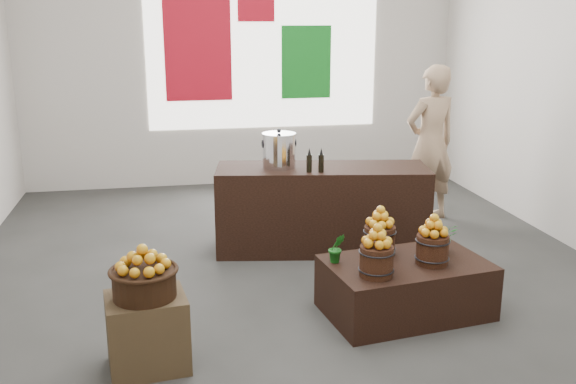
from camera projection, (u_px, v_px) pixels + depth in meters
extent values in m
plane|color=#363633|center=(291.00, 274.00, 5.96)|extent=(7.00, 7.00, 0.00)
cube|color=beige|center=(242.00, 41.00, 8.75)|extent=(6.00, 0.04, 4.00)
cube|color=white|center=(263.00, 40.00, 8.79)|extent=(3.20, 0.02, 2.40)
cube|color=#B60E1F|center=(198.00, 49.00, 8.64)|extent=(0.90, 0.04, 1.40)
cube|color=#12791E|center=(306.00, 62.00, 8.97)|extent=(0.70, 0.04, 1.00)
cube|color=#B60E1F|center=(256.00, 2.00, 8.63)|extent=(0.50, 0.04, 0.50)
cube|color=brown|center=(147.00, 332.00, 4.31)|extent=(0.57, 0.49, 0.52)
cylinder|color=black|center=(144.00, 284.00, 4.21)|extent=(0.42, 0.42, 0.19)
cube|color=black|center=(405.00, 287.00, 5.13)|extent=(1.36, 0.95, 0.44)
cylinder|color=#361B0E|center=(376.00, 261.00, 4.77)|extent=(0.25, 0.25, 0.23)
cylinder|color=#361B0E|center=(432.00, 250.00, 5.00)|extent=(0.25, 0.25, 0.23)
cylinder|color=#361B0E|center=(379.00, 240.00, 5.21)|extent=(0.25, 0.25, 0.23)
imported|color=#125815|center=(443.00, 237.00, 5.27)|extent=(0.24, 0.21, 0.25)
imported|color=#125815|center=(337.00, 248.00, 5.03)|extent=(0.13, 0.11, 0.24)
cube|color=black|center=(322.00, 209.00, 6.50)|extent=(2.19, 1.01, 0.86)
cylinder|color=silver|center=(279.00, 151.00, 6.34)|extent=(0.33, 0.33, 0.33)
imported|color=#A08062|center=(430.00, 144.00, 7.39)|extent=(0.74, 0.57, 1.80)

